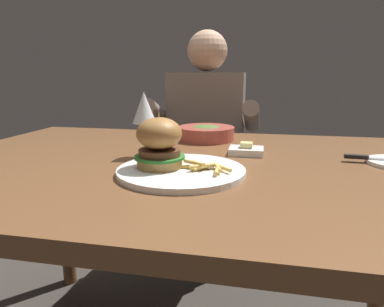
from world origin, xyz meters
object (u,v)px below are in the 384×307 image
burger_sandwich (159,143)px  wine_glass (144,110)px  diner_person (206,157)px  butter_dish (246,150)px  soup_bowl (207,133)px  main_plate (181,171)px  table_knife (378,158)px

burger_sandwich → wine_glass: 0.18m
wine_glass → diner_person: bearing=85.7°
wine_glass → butter_dish: 0.32m
butter_dish → soup_bowl: size_ratio=0.49×
burger_sandwich → soup_bowl: burger_sandwich is taller
main_plate → soup_bowl: soup_bowl is taller
butter_dish → main_plate: bearing=-120.6°
main_plate → diner_person: diner_person is taller
table_knife → burger_sandwich: bearing=-159.7°
main_plate → butter_dish: size_ratio=3.06×
burger_sandwich → table_knife: size_ratio=0.63×
burger_sandwich → diner_person: size_ratio=0.11×
table_knife → diner_person: 0.92m
butter_dish → soup_bowl: 0.25m
table_knife → butter_dish: butter_dish is taller
main_plate → butter_dish: bearing=59.4°
diner_person → main_plate: bearing=-84.5°
main_plate → burger_sandwich: burger_sandwich is taller
wine_glass → burger_sandwich: bearing=-59.3°
table_knife → butter_dish: 0.35m
diner_person → soup_bowl: bearing=-80.5°
wine_glass → soup_bowl: bearing=66.1°
main_plate → soup_bowl: 0.44m
soup_bowl → burger_sandwich: bearing=-95.5°
soup_bowl → diner_person: diner_person is taller
diner_person → burger_sandwich: bearing=-87.9°
main_plate → table_knife: size_ratio=1.47×
main_plate → burger_sandwich: size_ratio=2.32×
burger_sandwich → wine_glass: wine_glass is taller
soup_bowl → diner_person: bearing=99.5°
table_knife → diner_person: diner_person is taller
main_plate → wine_glass: wine_glass is taller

